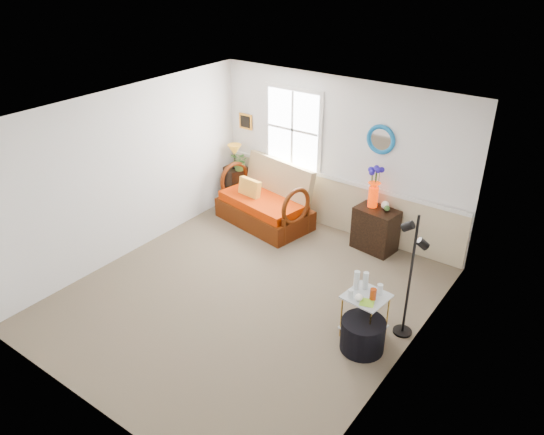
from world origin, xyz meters
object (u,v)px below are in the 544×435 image
Objects in this scene: cabinet at (375,229)px; loveseat at (264,195)px; side_table at (364,316)px; floor_lamp at (410,277)px; ottoman at (363,335)px; lamp_stand at (237,185)px.

loveseat is at bearing -162.93° from cabinet.
side_table is (0.84, -2.02, -0.05)m from cabinet.
loveseat is 0.97× the size of floor_lamp.
side_table is 0.74m from floor_lamp.
cabinet reaches higher than side_table.
cabinet is at bearing 112.68° from side_table.
ottoman is (0.10, -0.22, -0.10)m from side_table.
lamp_stand is 1.29× the size of ottoman.
loveseat is 3.03× the size of ottoman.
side_table is 0.36× the size of floor_lamp.
ottoman is at bearing -22.98° from loveseat.
lamp_stand is 0.98× the size of cabinet.
ottoman is (2.90, -1.92, -0.32)m from loveseat.
lamp_stand is at bearing 152.46° from floor_lamp.
loveseat reaches higher than ottoman.
ottoman is at bearing -65.93° from side_table.
lamp_stand is 4.27m from side_table.
floor_lamp is (3.19, -1.34, 0.31)m from loveseat.
floor_lamp is (4.12, -1.72, 0.49)m from lamp_stand.
loveseat reaches higher than cabinet.
cabinet is at bearing 19.78° from loveseat.
lamp_stand is 4.49m from floor_lamp.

